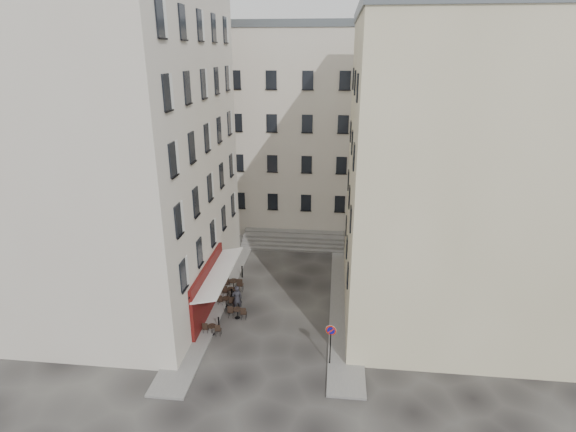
# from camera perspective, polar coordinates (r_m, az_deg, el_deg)

# --- Properties ---
(ground) EXTENTS (90.00, 90.00, 0.00)m
(ground) POSITION_cam_1_polar(r_m,az_deg,el_deg) (29.14, -1.85, -13.63)
(ground) COLOR black
(ground) RESTS_ON ground
(sidewalk_left) EXTENTS (2.00, 22.00, 0.12)m
(sidewalk_left) POSITION_cam_1_polar(r_m,az_deg,el_deg) (33.27, -8.66, -9.11)
(sidewalk_left) COLOR slate
(sidewalk_left) RESTS_ON ground
(sidewalk_right) EXTENTS (2.00, 18.00, 0.12)m
(sidewalk_right) POSITION_cam_1_polar(r_m,az_deg,el_deg) (31.43, 7.23, -10.91)
(sidewalk_right) COLOR slate
(sidewalk_right) RESTS_ON ground
(building_left) EXTENTS (12.20, 16.20, 20.60)m
(building_left) POSITION_cam_1_polar(r_m,az_deg,el_deg) (30.96, -21.06, 7.86)
(building_left) COLOR beige
(building_left) RESTS_ON ground
(building_right) EXTENTS (12.20, 14.20, 18.60)m
(building_right) POSITION_cam_1_polar(r_m,az_deg,el_deg) (29.14, 19.96, 5.26)
(building_right) COLOR #B9AE8A
(building_right) RESTS_ON ground
(building_back) EXTENTS (18.20, 10.20, 18.60)m
(building_back) POSITION_cam_1_polar(r_m,az_deg,el_deg) (43.74, 0.23, 11.11)
(building_back) COLOR beige
(building_back) RESTS_ON ground
(cafe_storefront) EXTENTS (1.74, 7.30, 3.50)m
(cafe_storefront) POSITION_cam_1_polar(r_m,az_deg,el_deg) (29.83, -9.95, -8.87)
(cafe_storefront) COLOR #49110A
(cafe_storefront) RESTS_ON ground
(stone_steps) EXTENTS (9.00, 3.15, 0.80)m
(stone_steps) POSITION_cam_1_polar(r_m,az_deg,el_deg) (39.96, 0.67, -3.12)
(stone_steps) COLOR slate
(stone_steps) RESTS_ON ground
(bollard_near) EXTENTS (0.12, 0.12, 0.98)m
(bollard_near) POSITION_cam_1_polar(r_m,az_deg,el_deg) (28.62, -8.79, -13.32)
(bollard_near) COLOR black
(bollard_near) RESTS_ON ground
(bollard_mid) EXTENTS (0.12, 0.12, 0.98)m
(bollard_mid) POSITION_cam_1_polar(r_m,az_deg,el_deg) (31.50, -7.17, -9.86)
(bollard_mid) COLOR black
(bollard_mid) RESTS_ON ground
(bollard_far) EXTENTS (0.12, 0.12, 0.98)m
(bollard_far) POSITION_cam_1_polar(r_m,az_deg,el_deg) (34.49, -5.85, -6.98)
(bollard_far) COLOR black
(bollard_far) RESTS_ON ground
(no_parking_sign) EXTENTS (0.57, 0.16, 2.52)m
(no_parking_sign) POSITION_cam_1_polar(r_m,az_deg,el_deg) (25.03, 5.44, -15.11)
(no_parking_sign) COLOR black
(no_parking_sign) RESTS_ON ground
(bistro_table_a) EXTENTS (1.14, 0.53, 0.80)m
(bistro_table_a) POSITION_cam_1_polar(r_m,az_deg,el_deg) (28.40, -9.62, -13.94)
(bistro_table_a) COLOR black
(bistro_table_a) RESTS_ON ground
(bistro_table_b) EXTENTS (1.23, 0.58, 0.86)m
(bistro_table_b) POSITION_cam_1_polar(r_m,az_deg,el_deg) (29.68, -6.44, -12.05)
(bistro_table_b) COLOR black
(bistro_table_b) RESTS_ON ground
(bistro_table_c) EXTENTS (1.16, 0.54, 0.82)m
(bistro_table_c) POSITION_cam_1_polar(r_m,az_deg,el_deg) (31.02, -7.84, -10.64)
(bistro_table_c) COLOR black
(bistro_table_c) RESTS_ON ground
(bistro_table_d) EXTENTS (1.25, 0.58, 0.88)m
(bistro_table_d) POSITION_cam_1_polar(r_m,az_deg,el_deg) (31.99, -7.17, -9.51)
(bistro_table_d) COLOR black
(bistro_table_d) RESTS_ON ground
(bistro_table_e) EXTENTS (1.43, 0.67, 1.01)m
(bistro_table_e) POSITION_cam_1_polar(r_m,az_deg,el_deg) (32.80, -6.93, -8.57)
(bistro_table_e) COLOR black
(bistro_table_e) RESTS_ON ground
(pedestrian) EXTENTS (0.80, 0.68, 1.86)m
(pedestrian) POSITION_cam_1_polar(r_m,az_deg,el_deg) (30.18, -6.50, -10.38)
(pedestrian) COLOR #222227
(pedestrian) RESTS_ON ground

